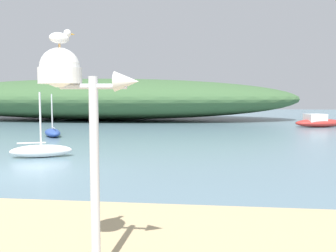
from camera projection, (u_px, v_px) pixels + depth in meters
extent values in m
plane|color=slate|center=(15.00, 173.00, 12.28)|extent=(120.00, 120.00, 0.00)
ellipsoid|color=#3D6038|center=(98.00, 99.00, 40.63)|extent=(43.72, 15.13, 4.47)
cylinder|color=silver|center=(95.00, 180.00, 4.69)|extent=(0.12, 0.12, 2.67)
cylinder|color=silver|center=(93.00, 86.00, 4.59)|extent=(0.87, 0.07, 0.07)
cylinder|color=white|center=(60.00, 76.00, 4.63)|extent=(0.55, 0.55, 0.20)
sphere|color=white|center=(60.00, 68.00, 4.62)|extent=(0.51, 0.51, 0.51)
cone|color=silver|center=(127.00, 81.00, 4.54)|extent=(0.31, 0.26, 0.26)
cylinder|color=orange|center=(59.00, 46.00, 4.61)|extent=(0.01, 0.01, 0.05)
cylinder|color=orange|center=(60.00, 45.00, 4.58)|extent=(0.01, 0.01, 0.05)
ellipsoid|color=white|center=(59.00, 38.00, 4.59)|extent=(0.27, 0.26, 0.14)
ellipsoid|color=#9EA0A8|center=(59.00, 36.00, 4.59)|extent=(0.24, 0.23, 0.05)
sphere|color=white|center=(67.00, 33.00, 4.65)|extent=(0.10, 0.10, 0.10)
cone|color=gold|center=(73.00, 34.00, 4.69)|extent=(0.06, 0.06, 0.03)
ellipsoid|color=#2D4C9E|center=(53.00, 133.00, 23.29)|extent=(2.11, 2.60, 0.51)
cylinder|color=silver|center=(52.00, 113.00, 23.18)|extent=(0.08, 0.08, 2.37)
cylinder|color=silver|center=(53.00, 128.00, 22.92)|extent=(0.66, 0.99, 0.06)
ellipsoid|color=#B72D28|center=(320.00, 123.00, 30.45)|extent=(4.67, 2.86, 0.67)
cube|color=silver|center=(315.00, 118.00, 30.33)|extent=(1.85, 1.69, 0.65)
ellipsoid|color=white|center=(41.00, 151.00, 15.49)|extent=(2.65, 1.59, 0.54)
cylinder|color=silver|center=(40.00, 120.00, 15.38)|extent=(0.08, 0.08, 2.40)
cylinder|color=silver|center=(31.00, 143.00, 15.36)|extent=(1.10, 0.46, 0.06)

